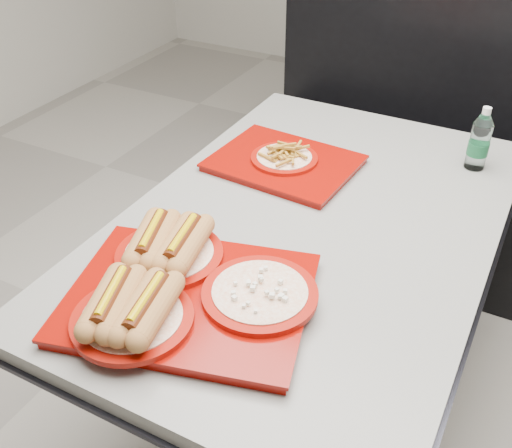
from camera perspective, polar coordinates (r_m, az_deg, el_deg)
The scene contains 6 objects.
ground at distance 2.07m, azimuth 4.06°, elevation -16.84°, with size 6.00×6.00×0.00m, color gray.
diner_table at distance 1.65m, azimuth 4.88°, elevation -4.23°, with size 0.92×1.42×0.75m.
booth_bench at distance 2.64m, azimuth 14.37°, elevation 6.17°, with size 1.30×0.57×1.35m.
tray_near at distance 1.29m, azimuth -7.31°, elevation -5.94°, with size 0.59×0.51×0.11m.
tray_far at distance 1.77m, azimuth 2.70°, elevation 6.13°, with size 0.43×0.34×0.08m.
water_bottle at distance 1.85m, azimuth 20.51°, elevation 7.31°, with size 0.06×0.06×0.19m.
Camera 1 is at (0.47, -1.19, 1.63)m, focal length 42.00 mm.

